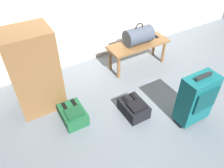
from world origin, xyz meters
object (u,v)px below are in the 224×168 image
Objects in this scene: cell_phone at (155,36)px; side_cabinet at (34,72)px; duffel_bag_slate at (139,36)px; backpack_dark at (134,108)px; suitcase_upright_teal at (196,99)px; bench at (138,47)px; backpack_green at (73,114)px.

side_cabinet is (-2.01, -0.17, 0.12)m from cell_phone.
duffel_bag_slate is 1.18m from backpack_dark.
cell_phone is 0.20× the size of suitcase_upright_teal.
cell_phone is (0.37, 0.05, 0.07)m from bench.
suitcase_upright_teal reaches higher than bench.
bench is 1.33m from suitcase_upright_teal.
suitcase_upright_teal is at bearing -39.00° from backpack_dark.
backpack_green is at bearing -156.94° from duffel_bag_slate.
side_cabinet is at bearing 142.20° from backpack_dark.
suitcase_upright_teal is (-0.10, -1.33, 0.01)m from bench.
cell_phone is at bearing 71.20° from suitcase_upright_teal.
duffel_bag_slate is 1.16× the size of backpack_green.
side_cabinet reaches higher than duffel_bag_slate.
duffel_bag_slate is at bearing 53.29° from backpack_dark.
suitcase_upright_teal is 1.88× the size of backpack_green.
backpack_green is 1.00× the size of backpack_dark.
duffel_bag_slate is at bearing 86.06° from suitcase_upright_teal.
cell_phone is 1.42m from backpack_dark.
side_cabinet is (-1.54, 1.21, 0.18)m from suitcase_upright_teal.
duffel_bag_slate is at bearing 23.06° from backpack_green.
bench is at bearing -0.00° from duffel_bag_slate.
suitcase_upright_teal is 1.97m from side_cabinet.
bench is 2.63× the size of backpack_green.
suitcase_upright_teal is at bearing -30.02° from backpack_green.
bench is at bearing 85.52° from suitcase_upright_teal.
backpack_green is 0.78m from backpack_dark.
duffel_bag_slate is (-0.01, 0.00, 0.20)m from bench.
bench is 1.13m from backpack_dark.
cell_phone is 1.89m from backpack_green.
suitcase_upright_teal is at bearing -38.24° from side_cabinet.
duffel_bag_slate reaches higher than bench.
suitcase_upright_teal reaches higher than backpack_dark.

